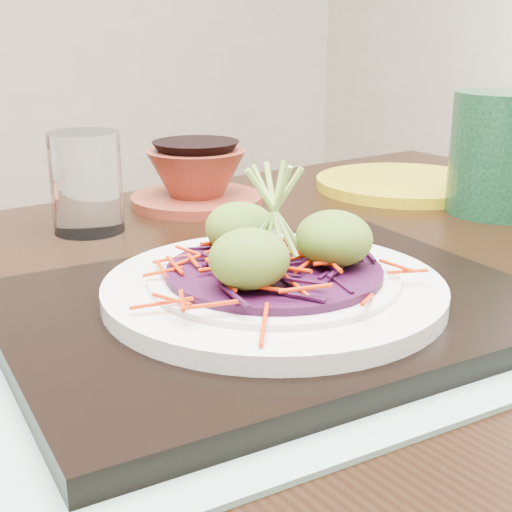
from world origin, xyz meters
TOP-DOWN VIEW (x-y plane):
  - dining_table at (0.07, -0.00)m, footprint 1.24×0.84m
  - placemat at (0.06, -0.03)m, footprint 0.46×0.38m
  - serving_tray at (0.06, -0.03)m, footprint 0.40×0.32m
  - white_plate at (0.06, -0.03)m, footprint 0.23×0.23m
  - cabbage_bed at (0.06, -0.03)m, footprint 0.15×0.15m
  - carrot_julienne at (0.06, -0.03)m, footprint 0.18×0.18m
  - guacamole_scoops at (0.06, -0.03)m, footprint 0.13×0.11m
  - scallion_garnish at (0.06, -0.03)m, footprint 0.05×0.05m
  - water_glass at (0.06, 0.27)m, footprint 0.08×0.08m
  - terracotta_bowl_set at (0.20, 0.29)m, footprint 0.19×0.19m
  - yellow_plate at (0.46, 0.20)m, footprint 0.26×0.26m
  - green_jar at (0.45, 0.06)m, footprint 0.15×0.15m

SIDE VIEW (x-z plane):
  - dining_table at x=0.07m, z-range 0.28..1.04m
  - placemat at x=0.06m, z-range 0.76..0.76m
  - yellow_plate at x=0.46m, z-range 0.76..0.77m
  - serving_tray at x=0.06m, z-range 0.76..0.78m
  - white_plate at x=0.06m, z-range 0.78..0.80m
  - terracotta_bowl_set at x=0.20m, z-range 0.76..0.82m
  - cabbage_bed at x=0.06m, z-range 0.80..0.80m
  - carrot_julienne at x=0.06m, z-range 0.80..0.81m
  - water_glass at x=0.06m, z-range 0.76..0.86m
  - guacamole_scoops at x=0.06m, z-range 0.80..0.84m
  - green_jar at x=0.45m, z-range 0.76..0.89m
  - scallion_garnish at x=0.06m, z-range 0.80..0.88m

